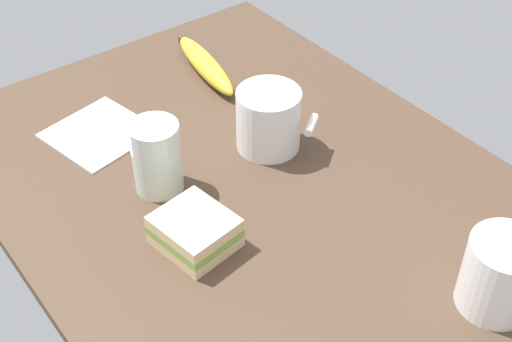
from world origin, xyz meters
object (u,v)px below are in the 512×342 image
Objects in this scene: coffee_mug_milky at (269,119)px; banana at (205,65)px; coffee_mug_black at (501,274)px; paper_napkin at (99,133)px; glass_of_milk at (157,161)px; sandwich_main at (195,231)px.

banana is (-21.67, 3.57, -3.01)cm from coffee_mug_milky.
coffee_mug_milky is (-38.91, -2.51, -0.10)cm from coffee_mug_black.
banana reaches higher than paper_napkin.
glass_of_milk reaches higher than coffee_mug_milky.
coffee_mug_milky is at bearing 117.51° from sandwich_main.
glass_of_milk is (-1.89, -17.56, -0.24)cm from coffee_mug_milky.
glass_of_milk is (-40.79, -20.07, -0.34)cm from coffee_mug_black.
glass_of_milk is (-12.15, 2.15, 2.35)cm from sandwich_main.
coffee_mug_black is at bearing 20.50° from paper_napkin.
glass_of_milk is at bearing -153.80° from coffee_mug_black.
coffee_mug_black is 60.57cm from paper_napkin.
sandwich_main reaches higher than paper_napkin.
coffee_mug_milky is at bearing -9.35° from banana.
coffee_mug_milky is 1.11× the size of glass_of_milk.
paper_napkin is (4.02, -22.20, -1.62)cm from banana.
coffee_mug_milky is 26.08cm from paper_napkin.
coffee_mug_black is 0.82× the size of paper_napkin.
glass_of_milk reaches higher than sandwich_main.
coffee_mug_milky is 22.17cm from banana.
sandwich_main is at bearing -10.02° from glass_of_milk.
coffee_mug_black is at bearing 3.70° from coffee_mug_milky.
glass_of_milk reaches higher than coffee_mug_black.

